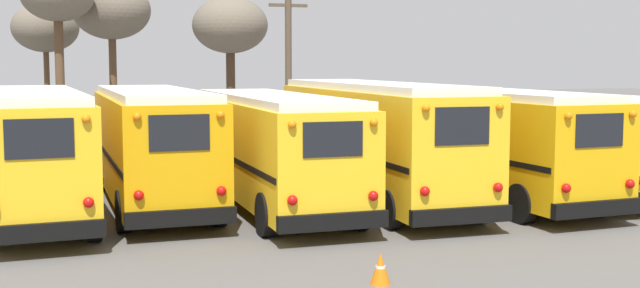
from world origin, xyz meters
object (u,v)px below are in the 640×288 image
Objects in this scene: utility_pole at (288,64)px; traffic_cone at (380,269)px; school_bus_0 at (34,147)px; bare_tree_2 at (230,27)px; school_bus_3 at (373,137)px; bare_tree_0 at (111,12)px; school_bus_4 at (474,138)px; school_bus_5 at (549,136)px; school_bus_2 at (272,146)px; school_bus_1 at (152,143)px; bare_tree_1 at (45,28)px.

traffic_cone is (-5.43, -22.46, -3.53)m from utility_pole.
bare_tree_2 is (9.02, 16.53, 3.84)m from school_bus_0.
school_bus_3 is at bearing -4.06° from school_bus_0.
bare_tree_0 is 28.94m from traffic_cone.
school_bus_0 is at bearing 175.15° from school_bus_4.
bare_tree_2 is (-6.00, 16.94, 3.98)m from school_bus_5.
school_bus_5 is 1.48× the size of utility_pole.
bare_tree_0 is (-2.20, 20.24, 4.71)m from school_bus_2.
utility_pole reaches higher than school_bus_1.
school_bus_4 is at bearing -65.19° from bare_tree_1.
school_bus_0 is 0.99× the size of school_bus_2.
school_bus_3 is 3.03m from school_bus_4.
school_bus_3 is at bearing -75.49° from bare_tree_0.
utility_pole is at bearing -43.03° from bare_tree_1.
school_bus_3 is 25.63m from bare_tree_1.
school_bus_0 is 19.22m from bare_tree_2.
school_bus_0 is at bearing -170.45° from school_bus_1.
school_bus_2 is at bearing -109.20° from utility_pole.
school_bus_0 reaches higher than school_bus_1.
school_bus_3 is at bearing 67.27° from traffic_cone.
utility_pole is (11.05, 13.72, 2.07)m from school_bus_0.
school_bus_5 reaches higher than traffic_cone.
school_bus_5 is at bearing 2.14° from school_bus_2.
school_bus_4 is 22.59m from bare_tree_0.
school_bus_1 is 0.88× the size of school_bus_5.
bare_tree_2 is 12.77× the size of traffic_cone.
bare_tree_2 is (8.25, -6.78, -0.08)m from bare_tree_1.
school_bus_3 is (9.02, -0.64, 0.05)m from school_bus_0.
utility_pole is at bearing -38.55° from bare_tree_0.
school_bus_5 is at bearing 41.52° from traffic_cone.
school_bus_5 is at bearing -59.01° from bare_tree_1.
school_bus_3 is 1.55× the size of bare_tree_1.
traffic_cone is (4.85, -32.05, -5.38)m from bare_tree_1.
school_bus_1 is at bearing 175.63° from school_bus_5.
school_bus_0 is at bearing 178.43° from school_bus_5.
bare_tree_0 reaches higher than school_bus_3.
school_bus_0 is 0.93× the size of school_bus_5.
school_bus_0 is 17.74m from utility_pole.
utility_pole reaches higher than school_bus_0.
bare_tree_2 is (3.01, 17.28, 3.93)m from school_bus_2.
utility_pole is at bearing 70.80° from school_bus_2.
school_bus_5 is (15.03, -0.41, -0.13)m from school_bus_0.
bare_tree_2 is at bearing 80.11° from school_bus_2.
bare_tree_0 reaches higher than school_bus_4.
bare_tree_0 reaches higher than school_bus_5.
school_bus_1 is 1.37× the size of bare_tree_1.
school_bus_2 is 0.94× the size of school_bus_4.
school_bus_1 is (3.01, 0.51, -0.03)m from school_bus_0.
school_bus_0 reaches higher than school_bus_5.
school_bus_0 is at bearing -128.84° from utility_pole.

